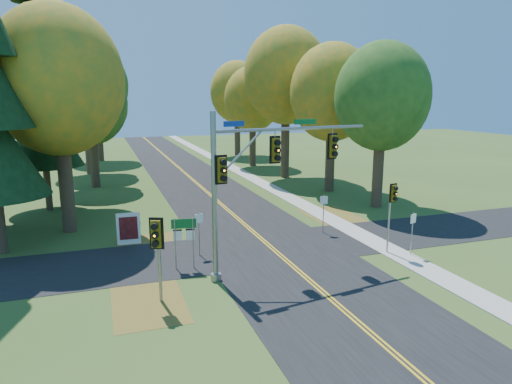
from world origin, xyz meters
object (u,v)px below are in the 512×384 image
object	(u,v)px
east_signal_pole	(392,201)
route_sign_cluster	(184,233)
traffic_mast	(257,171)
info_kiosk	(129,229)

from	to	relation	value
east_signal_pole	route_sign_cluster	xyz separation A→B (m)	(-11.15, 1.51, -1.15)
east_signal_pole	route_sign_cluster	distance (m)	11.31
traffic_mast	info_kiosk	distance (m)	9.76
route_sign_cluster	east_signal_pole	bearing A→B (deg)	1.06
traffic_mast	info_kiosk	size ratio (longest dim) A/B	4.61
east_signal_pole	traffic_mast	bearing A→B (deg)	176.68
east_signal_pole	info_kiosk	bearing A→B (deg)	149.27
east_signal_pole	info_kiosk	xyz separation A→B (m)	(-13.57, 6.50, -2.09)
traffic_mast	info_kiosk	xyz separation A→B (m)	(-5.68, 6.75, -4.18)
route_sign_cluster	info_kiosk	bearing A→B (deg)	124.67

